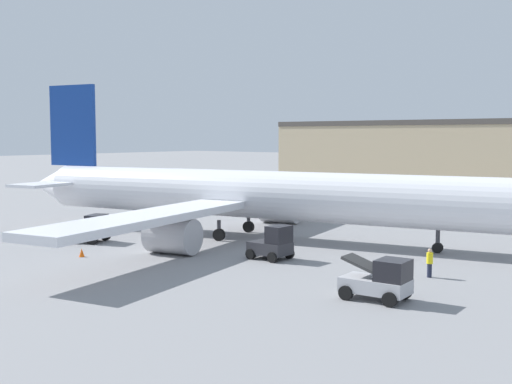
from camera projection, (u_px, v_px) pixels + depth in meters
The scene contains 7 objects.
ground_plane at pixel (256, 238), 48.76m from camera, with size 400.00×400.00×0.00m, color gray.
airplane at pixel (243, 195), 48.99m from camera, with size 44.35×41.02×12.18m.
ground_crew_worker at pixel (430, 262), 35.22m from camera, with size 0.35×0.35×1.60m.
baggage_tug at pixel (91, 229), 46.89m from camera, with size 3.14×2.95×2.04m.
belt_loader_truck at pixel (380, 280), 30.28m from camera, with size 3.28×2.17×2.02m.
pushback_tug at pixel (273, 244), 40.35m from camera, with size 2.52×2.03×2.18m.
safety_cone_near at pixel (82, 253), 41.24m from camera, with size 0.36×0.36×0.55m.
Camera 1 is at (30.19, -37.66, 7.79)m, focal length 45.00 mm.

